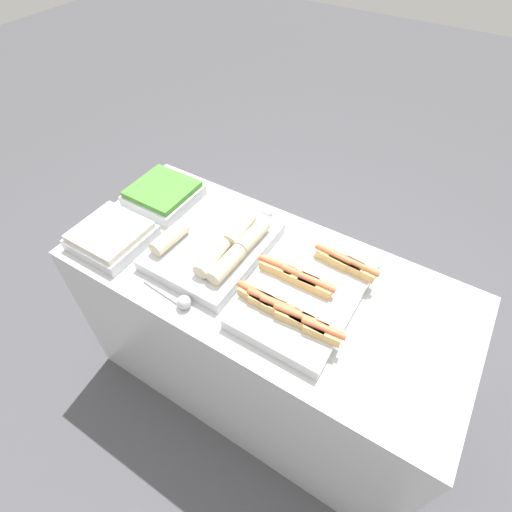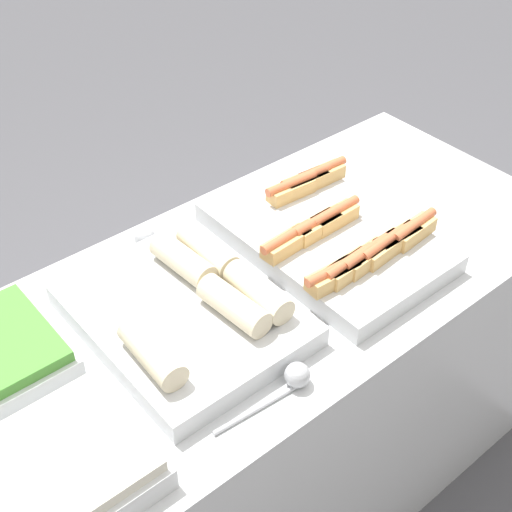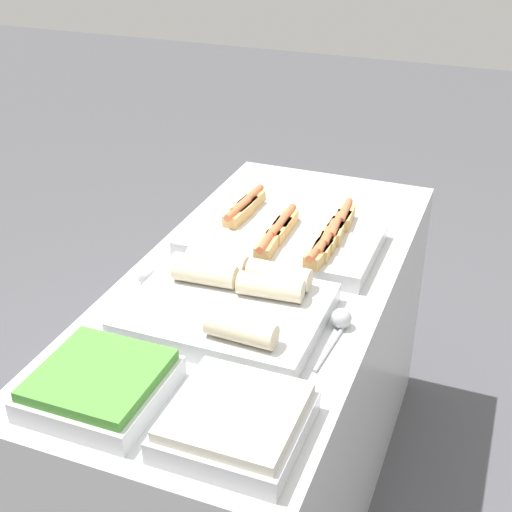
{
  "view_description": "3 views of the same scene",
  "coord_description": "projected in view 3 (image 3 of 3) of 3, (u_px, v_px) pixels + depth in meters",
  "views": [
    {
      "loc": [
        0.48,
        -0.82,
        1.99
      ],
      "look_at": [
        -0.03,
        0.0,
        0.93
      ],
      "focal_mm": 28.0,
      "sensor_mm": 36.0,
      "label": 1
    },
    {
      "loc": [
        -0.78,
        -0.9,
        1.92
      ],
      "look_at": [
        -0.03,
        0.0,
        0.93
      ],
      "focal_mm": 50.0,
      "sensor_mm": 36.0,
      "label": 2
    },
    {
      "loc": [
        -1.57,
        -0.6,
        1.85
      ],
      "look_at": [
        -0.03,
        0.0,
        0.93
      ],
      "focal_mm": 50.0,
      "sensor_mm": 36.0,
      "label": 3
    }
  ],
  "objects": [
    {
      "name": "serving_spoon_far",
      "position": [
        144.0,
        279.0,
        1.89
      ],
      "size": [
        0.24,
        0.05,
        0.05
      ],
      "color": "#B2B5BA",
      "rests_on": "counter"
    },
    {
      "name": "serving_spoon_near",
      "position": [
        340.0,
        322.0,
        1.71
      ],
      "size": [
        0.22,
        0.05,
        0.05
      ],
      "color": "#B2B5BA",
      "rests_on": "counter"
    },
    {
      "name": "tray_side_front",
      "position": [
        236.0,
        421.0,
        1.39
      ],
      "size": [
        0.27,
        0.27,
        0.07
      ],
      "color": "silver",
      "rests_on": "counter"
    },
    {
      "name": "ground_plane",
      "position": [
        260.0,
        497.0,
        2.36
      ],
      "size": [
        12.0,
        12.0,
        0.0
      ],
      "primitive_type": "plane",
      "color": "#4C4C51"
    },
    {
      "name": "tray_hotdogs",
      "position": [
        285.0,
        236.0,
        2.07
      ],
      "size": [
        0.4,
        0.55,
        0.1
      ],
      "color": "silver",
      "rests_on": "counter"
    },
    {
      "name": "counter",
      "position": [
        260.0,
        397.0,
        2.16
      ],
      "size": [
        1.54,
        0.7,
        0.85
      ],
      "color": "silver",
      "rests_on": "ground_plane"
    },
    {
      "name": "tray_wraps",
      "position": [
        231.0,
        305.0,
        1.75
      ],
      "size": [
        0.38,
        0.47,
        0.11
      ],
      "color": "silver",
      "rests_on": "counter"
    },
    {
      "name": "tray_side_back",
      "position": [
        100.0,
        385.0,
        1.49
      ],
      "size": [
        0.27,
        0.27,
        0.07
      ],
      "color": "silver",
      "rests_on": "counter"
    }
  ]
}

